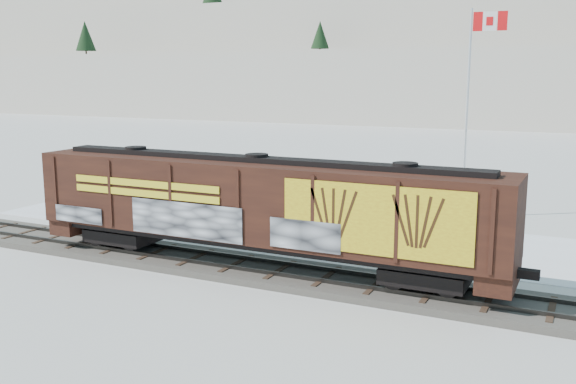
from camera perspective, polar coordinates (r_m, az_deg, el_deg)
The scene contains 9 objects.
ground at distance 25.64m, azimuth -0.71°, elevation -7.53°, with size 500.00×500.00×0.00m, color white.
rail_track at distance 25.59m, azimuth -0.71°, elevation -7.22°, with size 50.00×3.40×0.43m.
parking_strip at distance 32.26m, azimuth 5.26°, elevation -3.80°, with size 40.00×8.00×0.03m, color white.
hillside at distance 162.13m, azimuth 22.41°, elevation 11.84°, with size 360.00×110.00×93.00m.
hopper_railcar at distance 25.36m, azimuth -2.75°, elevation -1.08°, with size 19.74×3.06×4.31m.
flagpole at distance 36.73m, azimuth 15.65°, elevation 4.21°, with size 2.30×0.90×11.38m.
car_silver at distance 36.40m, azimuth -10.50°, elevation -1.11°, with size 1.72×4.28×1.46m, color #B9BCC1.
car_white at distance 31.05m, azimuth 13.36°, elevation -2.99°, with size 1.76×5.05×1.66m, color white.
car_dark at distance 30.44m, azimuth 13.69°, elevation -3.61°, with size 1.85×4.55×1.32m, color black.
Camera 1 is at (10.91, -21.83, 7.85)m, focal length 40.00 mm.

